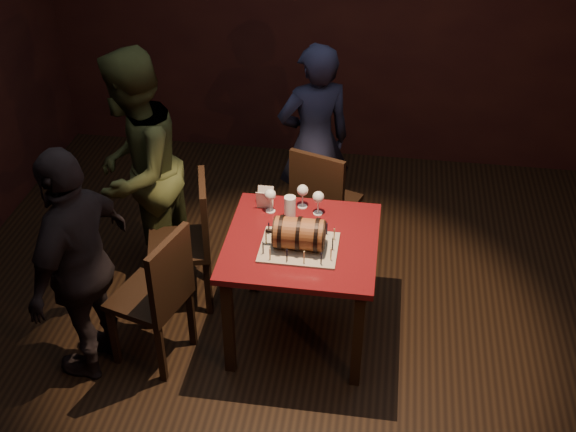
{
  "coord_description": "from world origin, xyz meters",
  "views": [
    {
      "loc": [
        0.43,
        -3.31,
        3.29
      ],
      "look_at": [
        -0.07,
        0.05,
        0.95
      ],
      "focal_mm": 45.0,
      "sensor_mm": 36.0,
      "label": 1
    }
  ],
  "objects": [
    {
      "name": "pub_table",
      "position": [
        -0.0,
        0.11,
        0.64
      ],
      "size": [
        0.9,
        0.9,
        0.75
      ],
      "color": "#450B0F",
      "rests_on": "ground"
    },
    {
      "name": "person_left_rear",
      "position": [
        -1.17,
        0.59,
        0.83
      ],
      "size": [
        0.69,
        0.86,
        1.67
      ],
      "primitive_type": "imported",
      "rotation": [
        0.0,
        0.0,
        -1.65
      ],
      "color": "#353D1E",
      "rests_on": "ground"
    },
    {
      "name": "cake_board",
      "position": [
        -0.0,
        0.02,
        0.76
      ],
      "size": [
        0.45,
        0.35,
        0.01
      ],
      "primitive_type": "cube",
      "color": "gray",
      "rests_on": "pub_table"
    },
    {
      "name": "wine_glass_right",
      "position": [
        0.06,
        0.39,
        0.87
      ],
      "size": [
        0.07,
        0.07,
        0.16
      ],
      "color": "silver",
      "rests_on": "pub_table"
    },
    {
      "name": "barrel_cake",
      "position": [
        -0.0,
        0.02,
        0.85
      ],
      "size": [
        0.35,
        0.2,
        0.2
      ],
      "color": "brown",
      "rests_on": "cake_board"
    },
    {
      "name": "wine_glass_mid",
      "position": [
        -0.04,
        0.45,
        0.87
      ],
      "size": [
        0.07,
        0.07,
        0.16
      ],
      "color": "silver",
      "rests_on": "pub_table"
    },
    {
      "name": "person_back",
      "position": [
        -0.07,
        1.29,
        0.76
      ],
      "size": [
        0.65,
        0.56,
        1.51
      ],
      "primitive_type": "imported",
      "rotation": [
        0.0,
        0.0,
        3.58
      ],
      "color": "#181A30",
      "rests_on": "ground"
    },
    {
      "name": "chair_left_rear",
      "position": [
        -0.76,
        0.35,
        0.52
      ],
      "size": [
        0.49,
        0.49,
        0.93
      ],
      "color": "black",
      "rests_on": "ground"
    },
    {
      "name": "menu_card",
      "position": [
        -0.28,
        0.41,
        0.81
      ],
      "size": [
        0.1,
        0.05,
        0.13
      ],
      "primitive_type": null,
      "color": "white",
      "rests_on": "pub_table"
    },
    {
      "name": "chair_left_front",
      "position": [
        -0.8,
        -0.23,
        0.52
      ],
      "size": [
        0.5,
        0.5,
        0.93
      ],
      "color": "black",
      "rests_on": "ground"
    },
    {
      "name": "room_shell",
      "position": [
        0.0,
        0.0,
        1.4
      ],
      "size": [
        5.04,
        5.04,
        2.8
      ],
      "color": "black",
      "rests_on": "ground"
    },
    {
      "name": "pint_of_ale",
      "position": [
        -0.1,
        0.32,
        0.82
      ],
      "size": [
        0.07,
        0.07,
        0.15
      ],
      "color": "silver",
      "rests_on": "pub_table"
    },
    {
      "name": "person_left_front",
      "position": [
        -1.2,
        -0.32,
        0.75
      ],
      "size": [
        0.53,
        0.94,
        1.5
      ],
      "primitive_type": "imported",
      "rotation": [
        0.0,
        0.0,
        -1.77
      ],
      "color": "black",
      "rests_on": "ground"
    },
    {
      "name": "chair_back",
      "position": [
        0.04,
        0.89,
        0.52
      ],
      "size": [
        0.51,
        0.51,
        0.93
      ],
      "color": "black",
      "rests_on": "ground"
    },
    {
      "name": "wine_glass_left",
      "position": [
        -0.23,
        0.37,
        0.87
      ],
      "size": [
        0.07,
        0.07,
        0.16
      ],
      "color": "silver",
      "rests_on": "pub_table"
    },
    {
      "name": "birthday_candles",
      "position": [
        -0.0,
        0.02,
        0.8
      ],
      "size": [
        0.4,
        0.3,
        0.09
      ],
      "color": "#EDD58D",
      "rests_on": "cake_board"
    }
  ]
}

